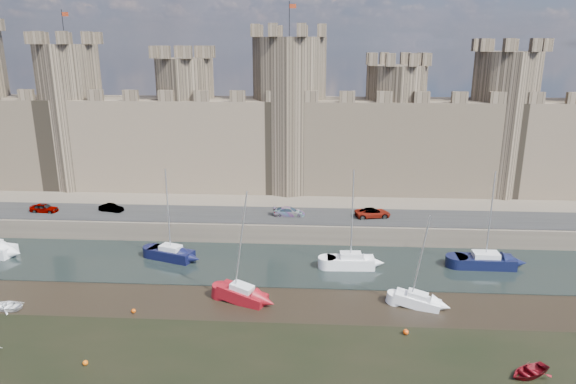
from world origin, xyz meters
name	(u,v)px	position (x,y,z in m)	size (l,w,h in m)	color
water_channel	(260,263)	(0.00, 24.00, 0.04)	(160.00, 12.00, 0.08)	black
quay	(282,176)	(0.00, 60.00, 1.25)	(160.00, 60.00, 2.50)	#4C443A
road	(268,215)	(0.00, 34.00, 2.55)	(160.00, 7.00, 0.10)	black
castle	(272,130)	(-0.64, 48.00, 11.67)	(108.50, 11.00, 29.00)	#42382B
car_0	(44,208)	(-30.50, 33.50, 3.13)	(1.50, 3.73, 1.27)	gray
car_1	(111,208)	(-21.53, 34.35, 3.05)	(1.17, 3.35, 1.10)	gray
car_2	(289,212)	(2.78, 34.03, 3.10)	(1.69, 4.16, 1.21)	gray
car_3	(373,213)	(13.83, 34.07, 3.15)	(2.15, 4.66, 1.29)	gray
sailboat_1	(171,253)	(-10.60, 24.51, 0.85)	(5.85, 3.81, 10.94)	black
sailboat_2	(351,261)	(10.40, 23.37, 0.89)	(5.38, 2.25, 11.45)	white
sailboat_3	(485,261)	(25.72, 24.52, 0.85)	(6.42, 2.55, 11.21)	black
sailboat_4	(242,294)	(-0.72, 14.87, 0.82)	(5.26, 3.56, 11.45)	maroon
sailboat_5	(417,300)	(16.39, 14.93, 0.69)	(4.64, 2.87, 9.36)	white
dinghy_4	(529,372)	(22.97, 4.40, 0.33)	(2.29, 0.67, 3.21)	maroon
dinghy_6	(6,306)	(-23.18, 11.98, 0.34)	(2.31, 0.67, 3.24)	white
buoy_0	(85,363)	(-11.64, 3.70, 0.22)	(0.43, 0.43, 0.43)	#D05409
buoy_1	(133,311)	(-10.71, 12.00, 0.21)	(0.43, 0.43, 0.43)	#BC4408
buoy_3	(406,332)	(14.49, 9.76, 0.25)	(0.50, 0.50, 0.50)	#D24109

